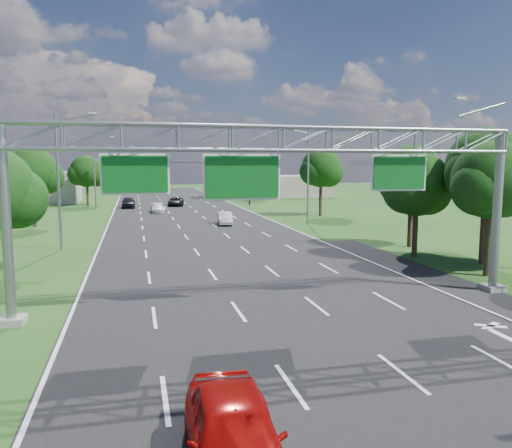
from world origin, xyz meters
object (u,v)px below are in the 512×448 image
object	(u,v)px
red_coupe	(234,435)
box_truck	(214,189)
traffic_signal	(227,171)
sign_gantry	(283,153)

from	to	relation	value
red_coupe	box_truck	size ratio (longest dim) A/B	0.52
traffic_signal	red_coupe	bearing A→B (deg)	-100.23
sign_gantry	traffic_signal	xyz separation A→B (m)	(7.15, 53.00, -1.72)
sign_gantry	red_coupe	size ratio (longest dim) A/B	4.74
traffic_signal	red_coupe	size ratio (longest dim) A/B	2.46
red_coupe	box_truck	distance (m)	81.38
sign_gantry	traffic_signal	size ratio (longest dim) A/B	1.92
traffic_signal	box_truck	world-z (taller)	traffic_signal
sign_gantry	red_coupe	distance (m)	13.85
sign_gantry	box_truck	distance (m)	69.46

